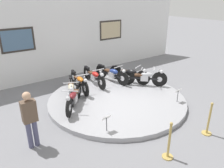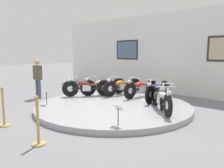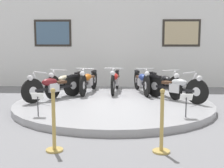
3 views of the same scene
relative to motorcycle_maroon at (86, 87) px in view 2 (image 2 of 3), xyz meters
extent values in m
plane|color=slate|center=(1.67, -0.26, -0.54)|extent=(60.00, 60.00, 0.00)
cylinder|color=#99999E|center=(1.67, -0.26, -0.46)|extent=(5.16, 5.16, 0.16)
cube|color=white|center=(1.67, 3.58, 1.30)|extent=(14.00, 0.20, 3.69)
cube|color=#2D2823|center=(-0.73, 3.47, 1.49)|extent=(1.40, 0.02, 1.00)
cube|color=slate|center=(-0.73, 3.47, 1.49)|extent=(1.24, 0.02, 0.84)
cylinder|color=black|center=(-0.41, -0.48, -0.07)|extent=(0.46, 0.52, 0.64)
cylinder|color=silver|center=(-0.41, -0.48, -0.07)|extent=(0.19, 0.21, 0.22)
cylinder|color=black|center=(0.46, 0.55, -0.07)|extent=(0.46, 0.52, 0.64)
cylinder|color=silver|center=(0.46, 0.55, -0.07)|extent=(0.19, 0.21, 0.22)
cube|color=black|center=(0.03, 0.03, -0.07)|extent=(0.86, 0.99, 0.07)
cube|color=silver|center=(0.00, 0.00, -0.05)|extent=(0.36, 0.37, 0.24)
ellipsoid|color=maroon|center=(-0.06, -0.07, 0.11)|extent=(0.48, 0.51, 0.20)
cube|color=#472D1E|center=(0.17, 0.20, 0.07)|extent=(0.36, 0.37, 0.07)
cube|color=black|center=(0.46, 0.55, 0.21)|extent=(0.31, 0.34, 0.06)
cylinder|color=silver|center=(-0.31, -0.37, 0.13)|extent=(0.20, 0.22, 0.54)
cylinder|color=silver|center=(-0.24, -0.29, 0.39)|extent=(0.43, 0.37, 0.03)
sphere|color=silver|center=(-0.45, -0.53, 0.27)|extent=(0.15, 0.15, 0.15)
cylinder|color=black|center=(-0.02, 0.10, -0.06)|extent=(0.31, 0.61, 0.65)
cylinder|color=silver|center=(-0.02, 0.10, -0.06)|extent=(0.15, 0.23, 0.23)
cylinder|color=black|center=(0.53, 1.33, -0.06)|extent=(0.31, 0.61, 0.65)
cylinder|color=silver|center=(0.53, 1.33, -0.06)|extent=(0.15, 0.23, 0.23)
cube|color=black|center=(0.26, 0.72, -0.06)|extent=(0.57, 1.16, 0.07)
cube|color=silver|center=(0.24, 0.68, -0.04)|extent=(0.31, 0.37, 0.24)
ellipsoid|color=beige|center=(0.20, 0.59, 0.12)|extent=(0.40, 0.53, 0.20)
cube|color=#472D1E|center=(0.35, 0.92, 0.08)|extent=(0.31, 0.37, 0.07)
cube|color=black|center=(0.53, 1.33, 0.21)|extent=(0.24, 0.37, 0.06)
cylinder|color=silver|center=(0.04, 0.23, 0.14)|extent=(0.14, 0.25, 0.54)
cylinder|color=silver|center=(0.09, 0.33, 0.40)|extent=(0.51, 0.25, 0.03)
sphere|color=silver|center=(-0.04, 0.04, 0.28)|extent=(0.15, 0.15, 0.15)
cylinder|color=black|center=(0.76, 0.54, -0.06)|extent=(0.15, 0.64, 0.64)
cylinder|color=silver|center=(0.76, 0.54, -0.06)|extent=(0.10, 0.23, 0.23)
cylinder|color=black|center=(0.95, 1.88, -0.06)|extent=(0.15, 0.64, 0.64)
cylinder|color=silver|center=(0.95, 1.88, -0.06)|extent=(0.10, 0.23, 0.23)
cube|color=black|center=(0.86, 1.21, -0.06)|extent=(0.25, 1.24, 0.07)
cube|color=silver|center=(0.85, 1.17, -0.04)|extent=(0.24, 0.35, 0.24)
ellipsoid|color=#D16619|center=(0.84, 1.07, 0.12)|extent=(0.29, 0.51, 0.20)
cube|color=#472D1E|center=(0.89, 1.43, 0.08)|extent=(0.24, 0.35, 0.07)
cube|color=black|center=(0.95, 1.88, 0.21)|extent=(0.15, 0.37, 0.06)
cylinder|color=silver|center=(0.78, 0.69, 0.14)|extent=(0.08, 0.25, 0.54)
cylinder|color=silver|center=(0.80, 0.80, 0.40)|extent=(0.54, 0.11, 0.03)
sphere|color=silver|center=(0.75, 0.49, 0.28)|extent=(0.15, 0.15, 0.15)
cylinder|color=black|center=(1.61, 0.72, -0.07)|extent=(0.10, 0.64, 0.63)
cylinder|color=silver|center=(1.61, 0.72, -0.07)|extent=(0.08, 0.23, 0.22)
cylinder|color=black|center=(1.72, 2.07, -0.07)|extent=(0.10, 0.64, 0.63)
cylinder|color=silver|center=(1.72, 2.07, -0.07)|extent=(0.08, 0.23, 0.22)
cube|color=black|center=(1.67, 1.39, -0.07)|extent=(0.17, 1.24, 0.07)
cube|color=silver|center=(1.66, 1.35, -0.05)|extent=(0.22, 0.33, 0.24)
ellipsoid|color=red|center=(1.65, 1.25, 0.11)|extent=(0.26, 0.50, 0.20)
cube|color=#472D1E|center=(1.68, 1.61, 0.07)|extent=(0.22, 0.33, 0.07)
cube|color=black|center=(1.72, 2.07, 0.20)|extent=(0.13, 0.37, 0.06)
cylinder|color=silver|center=(1.62, 0.87, 0.13)|extent=(0.06, 0.25, 0.54)
cylinder|color=silver|center=(1.63, 0.98, 0.39)|extent=(0.54, 0.07, 0.03)
sphere|color=silver|center=(1.61, 0.66, 0.27)|extent=(0.15, 0.15, 0.15)
cylinder|color=black|center=(2.58, 0.55, -0.06)|extent=(0.16, 0.65, 0.65)
cylinder|color=silver|center=(2.58, 0.55, -0.06)|extent=(0.10, 0.24, 0.23)
cylinder|color=black|center=(2.37, 1.88, -0.06)|extent=(0.16, 0.65, 0.65)
cylinder|color=silver|center=(2.37, 1.88, -0.06)|extent=(0.10, 0.24, 0.23)
cube|color=black|center=(2.47, 1.21, -0.06)|extent=(0.27, 1.24, 0.07)
cube|color=silver|center=(2.48, 1.17, -0.04)|extent=(0.25, 0.35, 0.24)
ellipsoid|color=navy|center=(2.50, 1.07, 0.12)|extent=(0.29, 0.51, 0.20)
cube|color=#472D1E|center=(2.44, 1.43, 0.08)|extent=(0.25, 0.35, 0.07)
cube|color=black|center=(2.37, 1.88, 0.22)|extent=(0.16, 0.37, 0.06)
cylinder|color=silver|center=(2.56, 0.69, 0.14)|extent=(0.08, 0.25, 0.54)
cylinder|color=silver|center=(2.54, 0.80, 0.40)|extent=(0.54, 0.12, 0.03)
sphere|color=silver|center=(2.59, 0.49, 0.28)|extent=(0.15, 0.15, 0.15)
cylinder|color=black|center=(3.32, 0.09, -0.06)|extent=(0.29, 0.62, 0.64)
cylinder|color=silver|center=(3.32, 0.09, -0.06)|extent=(0.14, 0.23, 0.23)
cylinder|color=black|center=(2.82, 1.34, -0.06)|extent=(0.29, 0.62, 0.64)
cylinder|color=silver|center=(2.82, 1.34, -0.06)|extent=(0.14, 0.23, 0.23)
cube|color=black|center=(3.07, 0.72, -0.06)|extent=(0.52, 1.18, 0.07)
cube|color=silver|center=(3.09, 0.68, -0.04)|extent=(0.30, 0.37, 0.24)
ellipsoid|color=black|center=(3.12, 0.59, 0.12)|extent=(0.38, 0.53, 0.20)
cube|color=#472D1E|center=(2.99, 0.92, 0.08)|extent=(0.30, 0.37, 0.07)
cube|color=black|center=(2.82, 1.34, 0.21)|extent=(0.23, 0.37, 0.06)
cylinder|color=silver|center=(3.27, 0.23, 0.14)|extent=(0.13, 0.25, 0.54)
cylinder|color=silver|center=(3.23, 0.33, 0.40)|extent=(0.51, 0.23, 0.03)
sphere|color=silver|center=(3.34, 0.03, 0.28)|extent=(0.15, 0.15, 0.15)
cylinder|color=black|center=(3.78, -0.45, -0.06)|extent=(0.49, 0.49, 0.64)
cylinder|color=silver|center=(3.78, -0.45, -0.06)|extent=(0.21, 0.21, 0.23)
cylinder|color=black|center=(2.83, 0.51, -0.06)|extent=(0.49, 0.49, 0.64)
cylinder|color=silver|center=(2.83, 0.51, -0.06)|extent=(0.21, 0.21, 0.23)
cube|color=black|center=(3.30, 0.03, -0.06)|extent=(0.93, 0.93, 0.07)
cube|color=silver|center=(3.33, 0.00, -0.04)|extent=(0.37, 0.37, 0.24)
ellipsoid|color=#B2B5BA|center=(3.40, -0.07, 0.12)|extent=(0.49, 0.50, 0.20)
cube|color=#472D1E|center=(3.15, 0.19, 0.08)|extent=(0.37, 0.37, 0.07)
cube|color=black|center=(2.83, 0.51, 0.21)|extent=(0.33, 0.33, 0.06)
cylinder|color=silver|center=(3.67, -0.34, 0.14)|extent=(0.21, 0.21, 0.54)
cylinder|color=silver|center=(3.60, -0.26, 0.40)|extent=(0.40, 0.40, 0.03)
sphere|color=silver|center=(3.82, -0.49, 0.28)|extent=(0.15, 0.15, 0.15)
cylinder|color=#333338|center=(0.10, -1.84, -0.18)|extent=(0.02, 0.02, 0.42)
cube|color=white|center=(0.10, -1.84, 0.05)|extent=(0.26, 0.11, 0.15)
cylinder|color=#333338|center=(3.23, -1.84, -0.18)|extent=(0.02, 0.02, 0.42)
cube|color=white|center=(3.23, -1.84, 0.05)|extent=(0.26, 0.11, 0.15)
cylinder|color=#4C4C6B|center=(-1.84, -1.10, -0.15)|extent=(0.13, 0.13, 0.78)
cylinder|color=#4C4C6B|center=(-1.68, -1.10, -0.15)|extent=(0.13, 0.13, 0.78)
cube|color=brown|center=(-1.76, -1.10, 0.53)|extent=(0.36, 0.22, 0.58)
sphere|color=tan|center=(-1.76, -1.10, 0.96)|extent=(0.21, 0.21, 0.21)
cylinder|color=tan|center=(0.81, -3.50, -0.53)|extent=(0.28, 0.28, 0.03)
cylinder|color=tan|center=(0.81, -3.50, -0.07)|extent=(0.06, 0.06, 0.95)
sphere|color=tan|center=(0.81, -3.50, 0.44)|extent=(0.08, 0.08, 0.08)
cylinder|color=tan|center=(2.52, -3.50, -0.53)|extent=(0.28, 0.28, 0.03)
cylinder|color=tan|center=(2.52, -3.50, -0.07)|extent=(0.06, 0.06, 0.95)
sphere|color=tan|center=(2.52, -3.50, 0.44)|extent=(0.08, 0.08, 0.08)
camera|label=1|loc=(-2.89, -6.22, 3.25)|focal=35.00mm
camera|label=2|loc=(6.48, -5.63, 1.31)|focal=35.00mm
camera|label=3|loc=(1.90, -8.29, 1.23)|focal=50.00mm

